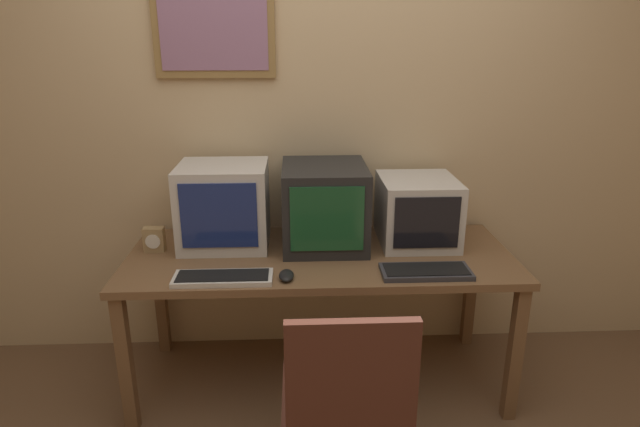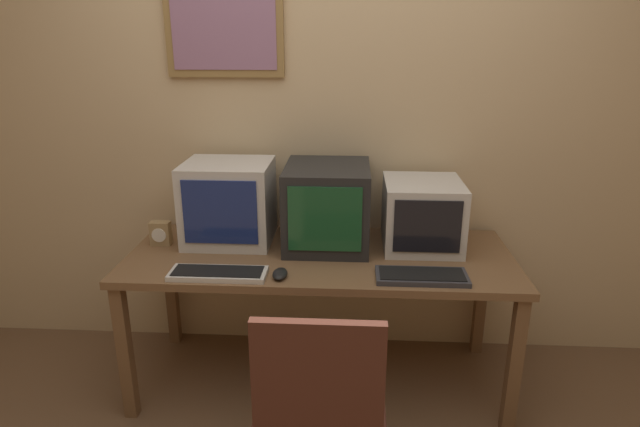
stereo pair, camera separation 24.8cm
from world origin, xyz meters
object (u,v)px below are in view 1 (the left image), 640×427
at_px(monitor_left, 224,205).
at_px(desk_clock, 154,240).
at_px(monitor_right, 417,211).
at_px(mouse_near_keyboard, 286,275).
at_px(keyboard_main, 223,278).
at_px(monitor_center, 324,205).
at_px(keyboard_side, 426,271).

distance_m(monitor_left, desk_clock, 0.37).
bearing_deg(monitor_right, mouse_near_keyboard, -147.51).
distance_m(keyboard_main, mouse_near_keyboard, 0.27).
xyz_separation_m(monitor_center, keyboard_main, (-0.45, -0.41, -0.19)).
relative_size(monitor_center, mouse_near_keyboard, 4.09).
xyz_separation_m(monitor_center, desk_clock, (-0.82, -0.07, -0.14)).
distance_m(monitor_right, mouse_near_keyboard, 0.78).
bearing_deg(keyboard_side, desk_clock, 165.68).
bearing_deg(desk_clock, monitor_center, 4.64).
height_order(mouse_near_keyboard, desk_clock, desk_clock).
distance_m(monitor_left, monitor_center, 0.49).
bearing_deg(keyboard_main, monitor_left, 95.04).
bearing_deg(desk_clock, monitor_right, 3.23).
bearing_deg(monitor_right, keyboard_main, -155.60).
height_order(monitor_left, keyboard_side, monitor_left).
distance_m(monitor_left, keyboard_main, 0.47).
bearing_deg(monitor_left, monitor_center, -1.86).
height_order(monitor_right, mouse_near_keyboard, monitor_right).
bearing_deg(desk_clock, keyboard_side, -14.32).
bearing_deg(monitor_right, monitor_left, 179.40).
relative_size(monitor_left, mouse_near_keyboard, 3.73).
height_order(monitor_left, mouse_near_keyboard, monitor_left).
relative_size(monitor_left, desk_clock, 3.56).
xyz_separation_m(monitor_left, monitor_center, (0.49, -0.02, -0.00)).
relative_size(monitor_right, keyboard_main, 0.97).
height_order(monitor_right, keyboard_main, monitor_right).
height_order(monitor_right, desk_clock, monitor_right).
distance_m(monitor_right, keyboard_side, 0.42).
height_order(monitor_left, monitor_center, monitor_left).
bearing_deg(monitor_center, keyboard_main, -137.89).
bearing_deg(monitor_center, monitor_left, 178.14).
height_order(monitor_right, keyboard_side, monitor_right).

